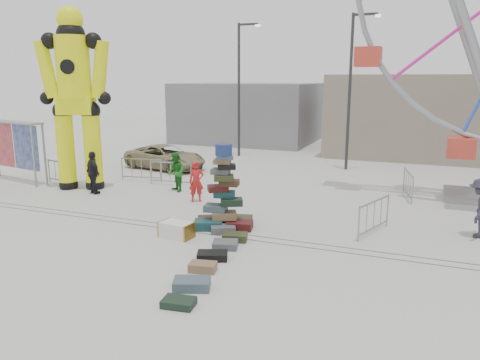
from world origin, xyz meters
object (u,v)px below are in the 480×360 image
at_px(barricade_dummy_b, 142,170).
at_px(pedestrian_green, 176,172).
at_px(crash_test_dummy, 75,93).
at_px(barricade_dummy_a, 62,173).
at_px(lamp_post_left, 240,83).
at_px(barricade_wheel_back, 408,185).
at_px(pedestrian_red, 196,182).
at_px(pedestrian_black, 93,173).
at_px(parked_suv, 165,157).
at_px(steamer_trunk, 176,230).
at_px(pedestrian_grey, 479,208).
at_px(lamp_post_right, 352,84).
at_px(barricade_wheel_front, 374,217).
at_px(barricade_dummy_c, 171,173).
at_px(suitcase_tower, 224,204).
at_px(banner_scaffold, 13,136).

xyz_separation_m(barricade_dummy_b, pedestrian_green, (2.56, -1.23, 0.30)).
xyz_separation_m(crash_test_dummy, barricade_dummy_a, (-1.36, 0.28, -3.64)).
relative_size(lamp_post_left, crash_test_dummy, 1.01).
height_order(barricade_wheel_back, pedestrian_red, pedestrian_red).
xyz_separation_m(pedestrian_black, parked_suv, (-0.08, 6.00, -0.27)).
height_order(steamer_trunk, barricade_dummy_b, barricade_dummy_b).
bearing_deg(pedestrian_green, pedestrian_grey, 28.97).
bearing_deg(barricade_dummy_b, lamp_post_left, 70.02).
relative_size(barricade_dummy_a, pedestrian_green, 1.18).
bearing_deg(lamp_post_right, barricade_dummy_b, -142.96).
bearing_deg(lamp_post_right, barricade_wheel_front, -76.74).
xyz_separation_m(barricade_dummy_b, barricade_dummy_c, (1.73, -0.27, 0.00)).
relative_size(pedestrian_red, pedestrian_grey, 0.87).
relative_size(suitcase_tower, banner_scaffold, 0.69).
height_order(lamp_post_left, steamer_trunk, lamp_post_left).
relative_size(lamp_post_left, pedestrian_red, 4.96).
height_order(barricade_dummy_c, pedestrian_red, pedestrian_red).
xyz_separation_m(suitcase_tower, barricade_dummy_a, (-9.43, 2.98, -0.22)).
bearing_deg(pedestrian_grey, pedestrian_black, -82.14).
relative_size(crash_test_dummy, pedestrian_green, 4.71).
bearing_deg(pedestrian_black, pedestrian_green, -124.09).
bearing_deg(pedestrian_black, parked_suv, -62.17).
height_order(lamp_post_left, barricade_wheel_front, lamp_post_left).
bearing_deg(steamer_trunk, suitcase_tower, 63.66).
xyz_separation_m(suitcase_tower, crash_test_dummy, (-8.08, 2.70, 3.42)).
xyz_separation_m(steamer_trunk, barricade_dummy_a, (-8.48, 4.45, 0.31)).
bearing_deg(parked_suv, barricade_wheel_back, -87.68).
distance_m(crash_test_dummy, pedestrian_grey, 16.08).
bearing_deg(pedestrian_black, pedestrian_red, -147.11).
distance_m(suitcase_tower, crash_test_dummy, 9.18).
xyz_separation_m(barricade_dummy_a, barricade_wheel_back, (14.88, 3.28, 0.00)).
height_order(lamp_post_right, parked_suv, lamp_post_right).
relative_size(steamer_trunk, barricade_dummy_c, 0.51).
relative_size(lamp_post_right, crash_test_dummy, 1.01).
distance_m(suitcase_tower, barricade_dummy_a, 9.90).
bearing_deg(barricade_dummy_b, barricade_dummy_a, -154.82).
xyz_separation_m(lamp_post_left, steamer_trunk, (3.85, -15.00, -4.24)).
height_order(banner_scaffold, barricade_wheel_front, banner_scaffold).
relative_size(crash_test_dummy, pedestrian_grey, 4.31).
bearing_deg(barricade_wheel_front, suitcase_tower, 123.34).
height_order(steamer_trunk, barricade_dummy_c, barricade_dummy_c).
distance_m(pedestrian_red, pedestrian_grey, 9.98).
bearing_deg(banner_scaffold, barricade_wheel_front, 4.65).
distance_m(barricade_dummy_b, barricade_dummy_c, 1.75).
relative_size(barricade_dummy_a, barricade_dummy_b, 1.00).
height_order(crash_test_dummy, barricade_dummy_b, crash_test_dummy).
xyz_separation_m(lamp_post_right, pedestrian_green, (-6.09, -7.76, -3.64)).
bearing_deg(suitcase_tower, pedestrian_green, 116.53).
xyz_separation_m(suitcase_tower, pedestrian_black, (-6.93, 2.11, 0.13)).
distance_m(crash_test_dummy, barricade_wheel_front, 13.32).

